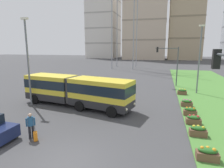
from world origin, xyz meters
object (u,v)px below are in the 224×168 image
Objects in this scene: flower_planter_3 at (190,111)px; flower_planter_1 at (198,131)px; traffic_light_far_right at (170,60)px; apartment_tower_centre at (185,19)px; rolling_suitcase at (35,136)px; apartment_tower_westcentre at (146,12)px; pedestrian_crossing at (31,124)px; flower_planter_5 at (182,92)px; apartment_tower_west at (104,23)px; streetlight_left at (28,59)px; articulated_bus at (76,90)px; car_maroon_sedan at (90,82)px; streetlight_median at (200,57)px; flower_planter_4 at (187,103)px; flower_planter_2 at (193,120)px; flower_planter_0 at (207,154)px.

flower_planter_1 is at bearing -90.00° from flower_planter_3.
traffic_light_far_right is 77.13m from apartment_tower_centre.
rolling_suitcase is 93.25m from apartment_tower_westcentre.
apartment_tower_westcentre is at bearing 91.03° from pedestrian_crossing.
flower_planter_1 is at bearing -90.00° from flower_planter_5.
flower_planter_1 is 1.00× the size of flower_planter_5.
flower_planter_1 is at bearing -85.06° from traffic_light_far_right.
flower_planter_5 is at bearing -66.37° from apartment_tower_west.
articulated_bus is at bearing 9.66° from streetlight_left.
flower_planter_5 is 79.61m from apartment_tower_westcentre.
pedestrian_crossing is at bearing -114.27° from traffic_light_far_right.
flower_planter_3 is at bearing -94.65° from apartment_tower_centre.
apartment_tower_west is (-37.12, 84.85, 19.65)m from flower_planter_5.
streetlight_median is (15.06, -0.35, 4.01)m from car_maroon_sedan.
flower_planter_4 is 1.00× the size of flower_planter_5.
flower_planter_2 is 15.58m from traffic_light_far_right.
flower_planter_1 is at bearing -98.23° from streetlight_median.
car_maroon_sedan reaches higher than flower_planter_2.
rolling_suitcase is at bearing -161.92° from flower_planter_1.
flower_planter_2 is at bearing 90.00° from flower_planter_0.
streetlight_median is (12.71, 9.03, 3.11)m from articulated_bus.
traffic_light_far_right reaches higher than flower_planter_0.
flower_planter_1 is 11.77m from flower_planter_5.
rolling_suitcase is at bearing -50.41° from streetlight_left.
apartment_tower_centre reaches higher than car_maroon_sedan.
apartment_tower_west is at bearing 112.43° from flower_planter_4.
articulated_bus reaches higher than flower_planter_5.
apartment_tower_west is at bearing 104.88° from pedestrian_crossing.
flower_planter_4 is (10.16, 10.00, 0.11)m from rolling_suitcase.
pedestrian_crossing is at bearing -81.28° from car_maroon_sedan.
apartment_tower_centre is at bearing 75.62° from streetlight_left.
flower_planter_1 is 94.45m from apartment_tower_centre.
articulated_bus is at bearing -144.61° from streetlight_median.
articulated_bus is 5.82m from streetlight_left.
streetlight_median reaches higher than rolling_suitcase.
flower_planter_3 is 0.18× the size of traffic_light_far_right.
flower_planter_2 is at bearing -94.55° from apartment_tower_centre.
rolling_suitcase is at bearing -113.00° from traffic_light_far_right.
streetlight_left is at bearing -104.38° from apartment_tower_centre.
streetlight_median is (1.90, 1.36, 4.34)m from flower_planter_5.
apartment_tower_westcentre reaches higher than car_maroon_sedan.
flower_planter_5 is at bearing -74.59° from traffic_light_far_right.
car_maroon_sedan is 13.27m from flower_planter_5.
streetlight_left is at bearing 168.13° from flower_planter_1.
car_maroon_sedan is 4.01× the size of flower_planter_5.
streetlight_left reaches higher than flower_planter_1.
pedestrian_crossing reaches higher than car_maroon_sedan.
car_maroon_sedan is 15.59m from streetlight_median.
apartment_tower_west is at bearing 174.25° from apartment_tower_centre.
flower_planter_5 is 0.13× the size of streetlight_left.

